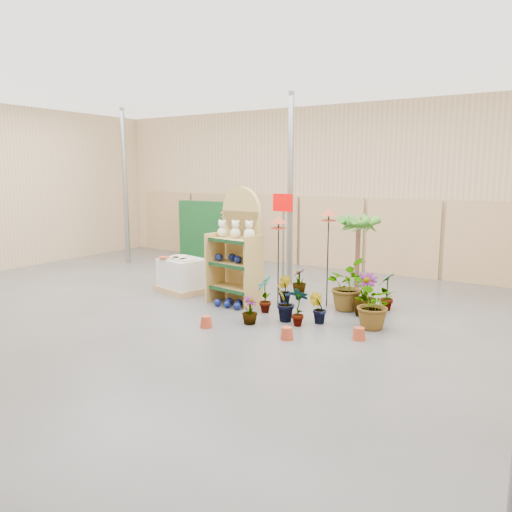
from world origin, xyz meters
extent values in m
cube|color=#4D4D4D|center=(0.00, 0.00, -0.05)|extent=(15.00, 12.00, 0.10)
cube|color=white|center=(0.00, 0.00, 4.55)|extent=(15.00, 12.00, 0.10)
cube|color=tan|center=(0.00, 6.05, 2.25)|extent=(15.00, 0.10, 4.50)
cylinder|color=gray|center=(-5.50, 3.50, 2.25)|extent=(0.14, 0.14, 4.50)
cylinder|color=gray|center=(0.00, 3.50, 2.25)|extent=(0.14, 0.14, 4.50)
cube|color=tan|center=(-6.00, 5.92, 1.00)|extent=(1.90, 0.06, 2.00)
cube|color=tan|center=(-4.00, 5.92, 1.00)|extent=(1.90, 0.06, 2.00)
cube|color=tan|center=(-2.00, 5.92, 1.00)|extent=(1.90, 0.06, 2.00)
cube|color=tan|center=(0.00, 5.92, 1.00)|extent=(1.90, 0.06, 2.00)
cube|color=tan|center=(2.00, 5.92, 1.00)|extent=(1.90, 0.06, 2.00)
cube|color=tan|center=(4.00, 5.92, 1.00)|extent=(1.90, 0.06, 2.00)
cube|color=tan|center=(-0.09, 1.56, 0.95)|extent=(1.00, 0.24, 1.89)
cylinder|color=tan|center=(-0.09, 1.56, 1.89)|extent=(1.00, 0.24, 1.00)
cube|color=tan|center=(-0.09, 1.28, 0.33)|extent=(1.03, 0.70, 0.04)
cube|color=#0F3819|center=(-0.09, 1.00, 0.33)|extent=(0.95, 0.18, 0.07)
cube|color=tan|center=(-0.09, 1.28, 0.83)|extent=(1.03, 0.70, 0.04)
cube|color=#0F3819|center=(-0.09, 1.00, 0.83)|extent=(0.95, 0.18, 0.07)
cube|color=tan|center=(-0.09, 1.28, 1.33)|extent=(1.03, 0.70, 0.04)
cube|color=#0F3819|center=(-0.09, 1.00, 1.33)|extent=(0.95, 0.18, 0.07)
cube|color=tan|center=(-0.57, 1.28, 0.72)|extent=(0.13, 0.56, 1.45)
cube|color=tan|center=(0.38, 1.28, 0.72)|extent=(0.13, 0.56, 1.45)
sphere|color=white|center=(-0.43, 1.34, 1.45)|extent=(0.20, 0.20, 0.20)
sphere|color=white|center=(-0.43, 1.34, 1.62)|extent=(0.16, 0.16, 0.16)
sphere|color=white|center=(-0.09, 1.34, 1.46)|extent=(0.21, 0.21, 0.21)
sphere|color=white|center=(-0.09, 1.34, 1.63)|extent=(0.16, 0.16, 0.16)
sphere|color=white|center=(0.24, 1.34, 1.47)|extent=(0.22, 0.22, 0.22)
sphere|color=white|center=(0.24, 1.34, 1.64)|extent=(0.16, 0.16, 0.16)
sphere|color=#0C1756|center=(-0.45, 1.25, 0.94)|extent=(0.17, 0.17, 0.17)
sphere|color=#0C1756|center=(-0.21, 1.39, 0.94)|extent=(0.17, 0.17, 0.17)
sphere|color=#0C1756|center=(0.02, 1.25, 0.94)|extent=(0.17, 0.17, 0.17)
sphere|color=#0C1756|center=(0.26, 1.39, 0.94)|extent=(0.17, 0.17, 0.17)
sphere|color=#0C1756|center=(-0.25, 0.91, 0.07)|extent=(0.15, 0.15, 0.15)
sphere|color=#0C1756|center=(-0.13, 1.15, 0.07)|extent=(0.15, 0.15, 0.15)
sphere|color=#0C1756|center=(-0.01, 0.91, 0.07)|extent=(0.15, 0.15, 0.15)
sphere|color=#0C1756|center=(0.11, 1.15, 0.07)|extent=(0.15, 0.15, 0.15)
sphere|color=#0C1756|center=(0.23, 0.91, 0.07)|extent=(0.15, 0.15, 0.15)
cube|color=tan|center=(-1.65, 1.51, 0.07)|extent=(1.26, 1.13, 0.13)
cube|color=silver|center=(-1.65, 1.51, 0.45)|extent=(1.15, 1.02, 0.62)
cylinder|color=beige|center=(-1.87, 1.37, 0.78)|extent=(0.36, 0.36, 0.04)
cylinder|color=beige|center=(-1.65, 1.37, 0.78)|extent=(0.36, 0.36, 0.04)
cylinder|color=beige|center=(-1.42, 1.37, 0.78)|extent=(0.36, 0.36, 0.04)
cylinder|color=beige|center=(-1.87, 1.64, 0.78)|extent=(0.36, 0.36, 0.04)
cube|color=black|center=(-1.88, 3.57, 0.25)|extent=(0.50, 0.50, 0.50)
cube|color=black|center=(-1.88, 3.57, 0.75)|extent=(0.50, 0.50, 0.50)
cube|color=black|center=(-2.18, 3.57, 0.25)|extent=(0.50, 0.50, 0.50)
cube|color=black|center=(-2.18, 3.57, 0.75)|extent=(0.50, 0.50, 0.50)
cube|color=#134B1E|center=(-3.80, 5.20, 0.90)|extent=(2.00, 0.30, 1.80)
cylinder|color=gray|center=(0.10, 3.00, 1.10)|extent=(0.05, 0.05, 2.20)
cube|color=#E90302|center=(0.10, 2.96, 2.00)|extent=(0.50, 0.03, 0.40)
cylinder|color=black|center=(0.79, 1.55, 0.80)|extent=(0.02, 0.02, 1.59)
cylinder|color=#A63B21|center=(0.79, 1.55, 1.59)|extent=(0.30, 0.30, 0.02)
cone|color=#A63B21|center=(0.79, 1.55, 1.76)|extent=(0.34, 0.34, 0.14)
cylinder|color=black|center=(1.61, 2.11, 0.87)|extent=(0.02, 0.02, 1.74)
cylinder|color=#A63B21|center=(1.61, 2.11, 1.74)|extent=(0.30, 0.30, 0.02)
cone|color=#A63B21|center=(1.61, 2.11, 1.91)|extent=(0.34, 0.34, 0.14)
cylinder|color=black|center=(-2.52, 4.40, 0.73)|extent=(0.02, 0.02, 1.45)
cylinder|color=#A63B21|center=(-2.52, 4.40, 1.45)|extent=(0.30, 0.30, 0.02)
cone|color=#A63B21|center=(-2.52, 4.40, 1.62)|extent=(0.34, 0.34, 0.14)
cylinder|color=brown|center=(1.92, 2.94, 0.77)|extent=(0.10, 0.10, 1.54)
imported|color=#377F21|center=(0.78, 1.06, 0.37)|extent=(0.45, 0.47, 0.74)
imported|color=#377F21|center=(1.40, 0.71, 0.35)|extent=(0.31, 0.39, 0.71)
imported|color=#377F21|center=(2.50, 1.86, 0.41)|extent=(0.46, 0.46, 0.81)
imported|color=#377F21|center=(2.73, 2.48, 0.40)|extent=(0.33, 0.45, 0.80)
imported|color=#377F21|center=(0.81, 1.78, 0.29)|extent=(0.41, 0.40, 0.59)
imported|color=#377F21|center=(2.01, 2.08, 0.49)|extent=(1.08, 1.13, 0.98)
imported|color=#377F21|center=(0.94, 0.27, 0.25)|extent=(0.29, 0.29, 0.50)
imported|color=#377F21|center=(1.73, 0.63, 0.35)|extent=(0.38, 0.27, 0.70)
imported|color=#377F21|center=(1.95, 0.96, 0.28)|extent=(0.36, 0.32, 0.56)
imported|color=#377F21|center=(2.90, 1.14, 0.45)|extent=(0.77, 0.87, 0.89)
imported|color=#377F21|center=(0.65, 2.77, 0.28)|extent=(0.32, 0.32, 0.56)
camera|label=1|loc=(5.61, -6.95, 2.69)|focal=35.00mm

